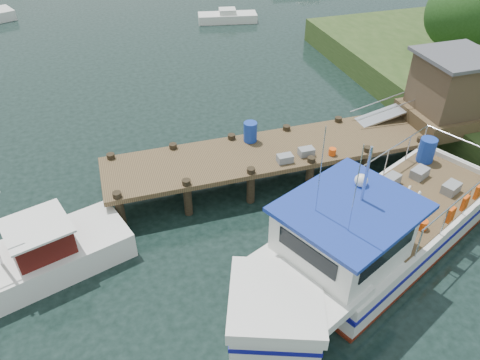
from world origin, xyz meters
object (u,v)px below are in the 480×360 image
object	(u,v)px
work_boat	(19,266)
moored_b	(227,17)
lobster_boat	(367,239)
dock	(397,111)

from	to	relation	value
work_boat	moored_b	xyz separation A→B (m)	(13.77, 23.51, -0.27)
work_boat	moored_b	bearing A→B (deg)	41.80
lobster_boat	moored_b	bearing A→B (deg)	59.49
dock	lobster_boat	world-z (taller)	lobster_boat
moored_b	dock	bearing A→B (deg)	-109.68
lobster_boat	moored_b	world-z (taller)	lobster_boat
dock	moored_b	size ratio (longest dim) A/B	3.51
dock	lobster_boat	xyz separation A→B (m)	(-4.41, -5.56, -1.17)
dock	work_boat	world-z (taller)	dock
lobster_boat	work_boat	world-z (taller)	lobster_boat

